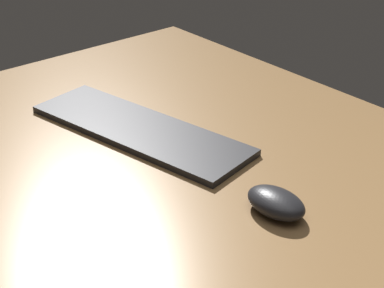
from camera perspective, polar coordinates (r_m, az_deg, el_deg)
The scene contains 3 objects.
desk at distance 104.42cm, azimuth 4.15°, elevation -3.76°, with size 140.00×84.00×2.00cm, color olive.
keyboard at distance 118.37cm, azimuth -4.82°, elevation 1.32°, with size 45.48×14.04×1.28cm, color black.
computer_mouse at distance 95.69cm, azimuth 7.67°, elevation -5.32°, with size 10.03×6.51×3.60cm, color black.
Camera 1 is at (62.47, -62.10, 57.06)cm, focal length 58.43 mm.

